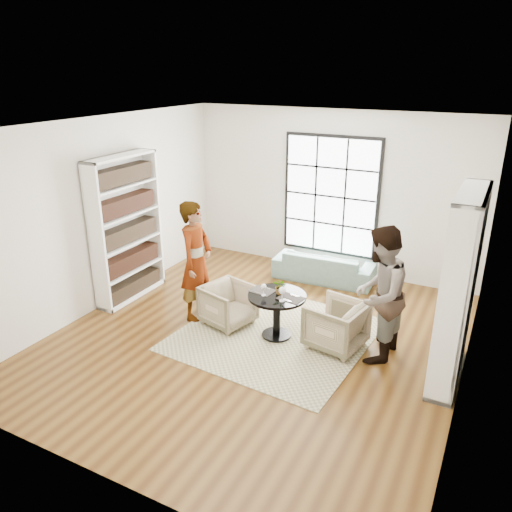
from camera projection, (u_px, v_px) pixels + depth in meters
The scene contains 16 objects.
ground at pixel (257, 338), 7.24m from camera, with size 6.00×6.00×0.00m, color brown.
room_shell at pixel (274, 245), 7.24m from camera, with size 6.00×6.01×6.00m.
rug at pixel (275, 334), 7.32m from camera, with size 2.58×2.58×0.01m, color #B3AE86.
pedestal_table at pixel (277, 306), 7.11m from camera, with size 0.83×0.83×0.67m.
sofa at pixel (324, 266), 9.13m from camera, with size 1.81×0.71×0.53m, color gray.
armchair_left at pixel (228, 305), 7.54m from camera, with size 0.68×0.70×0.63m, color tan.
armchair_right at pixel (336, 325), 6.91m from camera, with size 0.72×0.74×0.67m, color #BEBA88.
person_left at pixel (196, 261), 7.55m from camera, with size 0.68×0.45×1.86m, color gray.
person_right at pixel (379, 295), 6.47m from camera, with size 0.90×0.70×1.84m, color gray.
placemat_left at pixel (262, 291), 7.17m from camera, with size 0.34×0.26×0.01m, color black.
placemat_right at pixel (291, 298), 6.94m from camera, with size 0.34×0.26×0.01m, color black.
cutlery_left at pixel (262, 290), 7.17m from camera, with size 0.14×0.22×0.01m, color silver, non-canonical shape.
cutlery_right at pixel (291, 298), 6.94m from camera, with size 0.14×0.22×0.01m, color silver, non-canonical shape.
wine_glass_left at pixel (264, 287), 6.99m from camera, with size 0.08×0.08×0.18m.
wine_glass_right at pixel (282, 291), 6.81m from camera, with size 0.10×0.10×0.21m.
flower_centerpiece at pixel (281, 287), 7.04m from camera, with size 0.21×0.18×0.23m, color gray.
Camera 1 is at (2.89, -5.63, 3.71)m, focal length 35.00 mm.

